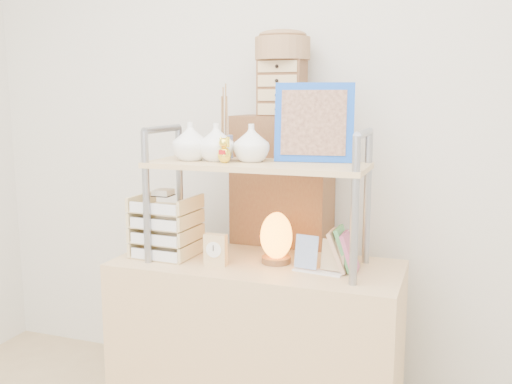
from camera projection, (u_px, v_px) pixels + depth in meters
desk at (257, 346)px, 2.45m from camera, size 1.20×0.50×0.75m
cabinet at (282, 257)px, 2.75m from camera, size 0.46×0.25×1.35m
hutch at (247, 156)px, 2.34m from camera, size 0.90×0.34×0.74m
letter_tray at (165, 229)px, 2.47m from camera, size 0.25×0.24×0.30m
salt_lamp at (276, 237)px, 2.37m from camera, size 0.14×0.13×0.22m
desk_clock at (216, 250)px, 2.34m from camera, size 0.09×0.05×0.13m
postcard_stand at (319, 262)px, 2.25m from camera, size 0.21×0.08×0.14m
drawer_chest at (282, 88)px, 2.59m from camera, size 0.20×0.16×0.25m
woven_basket at (283, 49)px, 2.57m from camera, size 0.25×0.25×0.10m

